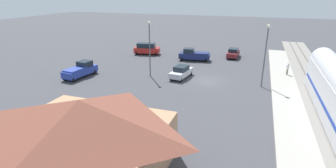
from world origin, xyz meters
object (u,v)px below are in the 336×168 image
pedestrian_on_platform (288,68)px  suv_red (147,49)px  sedan_maroon (233,53)px  sedan_silver (181,72)px  pickup_blue (81,70)px  light_pole_near_platform (266,49)px  station_building (83,136)px  light_pole_lot_center (150,43)px  pickup_navy (194,55)px

pedestrian_on_platform → suv_red: 25.77m
sedan_maroon → sedan_silver: bearing=68.7°
sedan_maroon → sedan_silver: size_ratio=0.97×
pedestrian_on_platform → pickup_blue: bearing=19.2°
pedestrian_on_platform → light_pole_near_platform: (3.44, 5.66, 3.73)m
station_building → pedestrian_on_platform: station_building is taller
light_pole_lot_center → pickup_blue: bearing=20.3°
sedan_silver → pickup_navy: bearing=-86.2°
station_building → sedan_silver: bearing=-90.6°
pedestrian_on_platform → pickup_navy: 15.81m
pedestrian_on_platform → pickup_blue: pickup_blue is taller
pedestrian_on_platform → sedan_silver: bearing=20.8°
sedan_silver → light_pole_near_platform: 11.70m
pickup_navy → light_pole_lot_center: size_ratio=0.71×
pickup_blue → light_pole_near_platform: light_pole_near_platform is taller
pickup_blue → light_pole_near_platform: 25.50m
sedan_silver → light_pole_near_platform: light_pole_near_platform is taller
pickup_blue → light_pole_lot_center: size_ratio=0.71×
pickup_blue → sedan_silver: (-13.88, -4.37, -0.15)m
pickup_navy → pedestrian_on_platform: bearing=162.5°
pickup_navy → pickup_blue: (13.20, 14.60, 0.00)m
suv_red → sedan_silver: suv_red is taller
light_pole_lot_center → suv_red: bearing=-64.5°
suv_red → light_pole_lot_center: light_pole_lot_center is taller
light_pole_near_platform → suv_red: bearing=-29.4°
pickup_navy → station_building: bearing=90.8°
light_pole_near_platform → light_pole_lot_center: 15.42m
light_pole_near_platform → light_pole_lot_center: (15.41, 0.69, -0.06)m
pedestrian_on_platform → light_pole_lot_center: 20.22m
suv_red → sedan_silver: (-10.56, 11.91, -0.27)m
sedan_maroon → light_pole_near_platform: bearing=109.1°
suv_red → sedan_silver: size_ratio=1.10×
pickup_navy → light_pole_lot_center: light_pole_lot_center is taller
sedan_silver → suv_red: bearing=-48.4°
light_pole_near_platform → pickup_blue: bearing=9.6°
pickup_blue → sedan_maroon: 27.42m
station_building → light_pole_lot_center: bearing=-78.8°
sedan_maroon → pickup_blue: bearing=44.2°
station_building → sedan_maroon: size_ratio=2.42×
sedan_maroon → light_pole_near_platform: light_pole_near_platform is taller
suv_red → pickup_blue: bearing=78.5°
sedan_silver → light_pole_near_platform: (-10.95, 0.18, 4.13)m
pedestrian_on_platform → sedan_maroon: size_ratio=0.37×
station_building → sedan_maroon: bearing=-99.2°
station_building → pickup_navy: size_ratio=1.99×
station_building → pickup_blue: 22.52m
pedestrian_on_platform → light_pole_near_platform: size_ratio=0.21×
station_building → pickup_blue: size_ratio=1.98×
station_building → suv_red: (10.31, -34.12, -1.66)m
sedan_silver → light_pole_lot_center: bearing=11.1°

